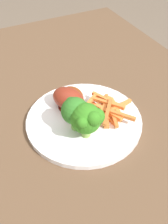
# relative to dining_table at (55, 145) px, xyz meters

# --- Properties ---
(dining_table) EXTENTS (1.00, 0.88, 0.75)m
(dining_table) POSITION_rel_dining_table_xyz_m (0.00, 0.00, 0.00)
(dining_table) COLOR brown
(dining_table) RESTS_ON ground_plane
(dinner_plate) EXTENTS (0.26, 0.26, 0.01)m
(dinner_plate) POSITION_rel_dining_table_xyz_m (-0.06, -0.06, 0.12)
(dinner_plate) COLOR white
(dinner_plate) RESTS_ON dining_table
(broccoli_floret_front) EXTENTS (0.07, 0.07, 0.08)m
(broccoli_floret_front) POSITION_rel_dining_table_xyz_m (-0.11, -0.04, 0.17)
(broccoli_floret_front) COLOR #82A84D
(broccoli_floret_front) RESTS_ON dinner_plate
(broccoli_floret_middle) EXTENTS (0.06, 0.06, 0.08)m
(broccoli_floret_middle) POSITION_rel_dining_table_xyz_m (-0.07, -0.03, 0.17)
(broccoli_floret_middle) COLOR #78B248
(broccoli_floret_middle) RESTS_ON dinner_plate
(carrot_fries_pile) EXTENTS (0.13, 0.15, 0.03)m
(carrot_fries_pile) POSITION_rel_dining_table_xyz_m (-0.07, -0.11, 0.14)
(carrot_fries_pile) COLOR orange
(carrot_fries_pile) RESTS_ON dinner_plate
(chicken_drumstick_near) EXTENTS (0.12, 0.06, 0.04)m
(chicken_drumstick_near) POSITION_rel_dining_table_xyz_m (-0.01, -0.05, 0.14)
(chicken_drumstick_near) COLOR #5C200A
(chicken_drumstick_near) RESTS_ON dinner_plate
(chicken_drumstick_far) EXTENTS (0.13, 0.09, 0.05)m
(chicken_drumstick_far) POSITION_rel_dining_table_xyz_m (-0.01, -0.05, 0.15)
(chicken_drumstick_far) COLOR #5D190F
(chicken_drumstick_far) RESTS_ON dinner_plate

